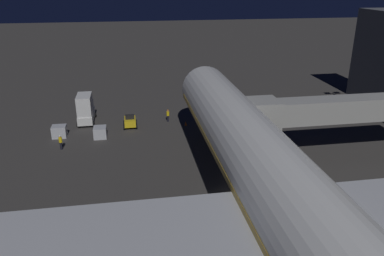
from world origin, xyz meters
TOP-DOWN VIEW (x-y plane):
  - ground_plane at (0.00, 0.00)m, footprint 320.00×320.00m
  - airliner_at_gate at (0.00, 10.94)m, footprint 48.74×64.21m
  - jet_bridge at (-11.75, -7.23)m, footprint 21.86×3.40m
  - baggage_tug_spare at (9.76, -20.38)m, footprint 1.86×2.42m
  - catering_truck at (15.78, -23.27)m, footprint 2.36×5.20m
  - baggage_container_near_belt at (18.71, -18.37)m, footprint 1.76×1.52m
  - baggage_container_mid_row at (13.58, -17.34)m, footprint 1.58×1.77m
  - ground_crew_by_belt_loader at (17.96, -14.38)m, footprint 0.40×0.40m
  - ground_crew_marshaller_fwd at (4.45, -21.74)m, footprint 0.40×0.40m
  - traffic_cone_nose_port at (-2.20, -19.85)m, footprint 0.36×0.36m
  - traffic_cone_nose_starboard at (2.20, -19.85)m, footprint 0.36×0.36m

SIDE VIEW (x-z plane):
  - ground_plane at x=0.00m, z-range 0.00..0.00m
  - traffic_cone_nose_port at x=-2.20m, z-range 0.00..0.55m
  - traffic_cone_nose_starboard at x=2.20m, z-range 0.00..0.55m
  - baggage_container_mid_row at x=13.58m, z-range 0.00..1.41m
  - baggage_container_near_belt at x=18.71m, z-range 0.00..1.51m
  - baggage_tug_spare at x=9.76m, z-range -0.19..1.76m
  - ground_crew_marshaller_fwd at x=4.45m, z-range 0.09..1.85m
  - ground_crew_by_belt_loader at x=17.96m, z-range 0.10..1.93m
  - catering_truck at x=15.78m, z-range -0.03..4.11m
  - airliner_at_gate at x=0.00m, z-range -3.98..15.10m
  - jet_bridge at x=-11.75m, z-range 2.05..9.22m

